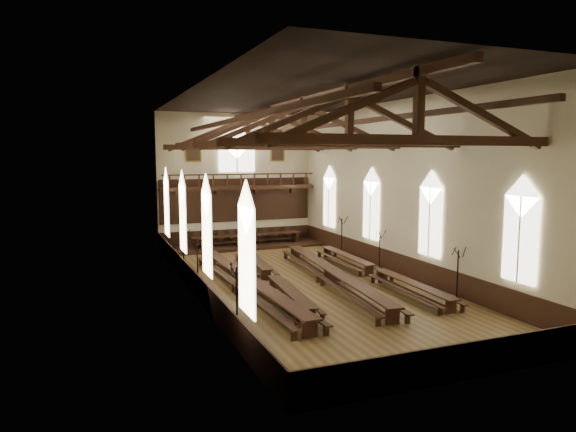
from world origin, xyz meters
The scene contains 21 objects.
ground centered at (0.00, 0.00, 0.00)m, with size 26.00×26.00×0.00m, color brown.
room_walls centered at (0.00, 0.00, 6.46)m, with size 26.00×26.00×26.00m.
wainscot_band centered at (0.00, 0.00, 0.60)m, with size 12.00×26.00×1.20m.
side_windows centered at (0.00, 0.00, 3.74)m, with size 11.85×19.80×4.50m.
end_window centered at (0.00, 12.90, 7.22)m, with size 2.80×0.12×3.80m.
minstrels_gallery centered at (0.00, 12.66, 3.91)m, with size 11.80×1.24×3.70m.
portraits centered at (0.00, 12.90, 7.10)m, with size 7.75×0.09×1.45m.
roof_trusses centered at (0.00, 0.00, 8.22)m, with size 11.70×25.70×2.80m.
refectory_row_a centered at (-3.37, -0.75, 0.59)m, with size 1.91×15.03×0.81m.
refectory_row_b centered at (-1.77, 0.27, 0.49)m, with size 1.93×13.74×0.67m.
refectory_row_c centered at (1.41, -0.70, 0.58)m, with size 2.36×14.91×0.79m.
refectory_row_d centered at (4.07, -0.76, 0.51)m, with size 1.64×13.95×0.70m.
dais centered at (0.33, 11.40, 0.10)m, with size 11.40×3.02×0.20m, color black.
high_table centered at (0.33, 11.40, 0.87)m, with size 8.38×1.07×0.78m.
high_chairs centered at (0.33, 12.22, 0.77)m, with size 7.71×0.52×1.05m.
candelabrum_left_near centered at (-5.55, -6.47, 0.86)m, with size 0.80×0.87×2.84m.
candelabrum_left_mid centered at (-5.55, 1.01, 0.72)m, with size 0.68×0.72×2.38m.
candelabrum_left_far centered at (-5.55, 5.09, 0.77)m, with size 0.69×0.78×2.53m.
candelabrum_right_near centered at (5.55, -5.70, 0.77)m, with size 0.77×0.72×2.55m.
candelabrum_right_mid centered at (5.55, 1.28, 0.72)m, with size 0.64×0.73×2.38m.
candelabrum_right_far centered at (5.55, 6.24, 0.82)m, with size 0.78×0.81×2.69m.
Camera 1 is at (-10.72, -25.00, 6.90)m, focal length 32.00 mm.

